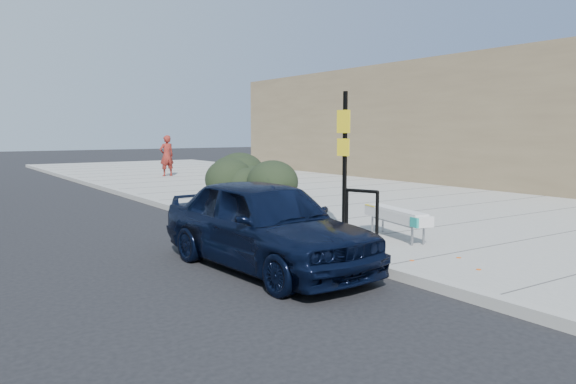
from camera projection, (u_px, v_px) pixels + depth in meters
name	position (u px, v px, depth m)	size (l,w,h in m)	color
ground	(310.00, 252.00, 10.54)	(120.00, 120.00, 0.00)	black
sidewalk_near	(359.00, 200.00, 17.77)	(11.20, 50.00, 0.15)	gray
curb_near	(197.00, 215.00, 14.65)	(0.22, 50.00, 0.17)	#9E9E99
building_near	(570.00, 120.00, 20.52)	(6.00, 36.00, 5.00)	brown
bench	(397.00, 216.00, 11.07)	(0.80, 1.93, 0.58)	gray
bike_rack	(362.00, 211.00, 10.60)	(0.30, 0.66, 1.03)	black
sign_post	(344.00, 154.00, 11.64)	(0.14, 0.34, 2.93)	black
hedge	(246.00, 173.00, 17.67)	(2.08, 4.16, 1.56)	black
sedan_navy	(265.00, 224.00, 9.21)	(1.78, 4.42, 1.51)	black
pedestrian	(167.00, 156.00, 26.25)	(0.70, 0.46, 1.91)	maroon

